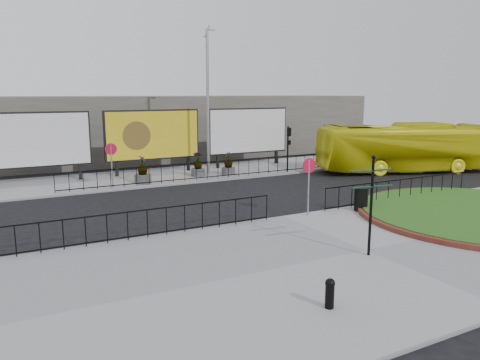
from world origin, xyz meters
TOP-DOWN VIEW (x-y plane):
  - ground at (0.00, 0.00)m, footprint 90.00×90.00m
  - pavement_near at (0.00, -5.00)m, footprint 30.00×10.00m
  - pavement_far at (0.00, 12.00)m, footprint 44.00×6.00m
  - railing_near_left at (-6.00, -0.30)m, footprint 10.00×0.10m
  - railing_near_right at (6.50, -0.30)m, footprint 9.00×0.10m
  - railing_far at (1.00, 9.30)m, footprint 18.00×0.10m
  - speed_sign_far at (-5.00, 9.40)m, footprint 0.64×0.07m
  - speed_sign_near at (1.00, -0.40)m, footprint 0.64×0.07m
  - billboard_left at (-8.50, 12.97)m, footprint 6.20×0.31m
  - billboard_mid at (-1.50, 12.97)m, footprint 6.20×0.31m
  - billboard_right at (5.50, 12.97)m, footprint 6.20×0.31m
  - lamp_post at (1.51, 11.00)m, footprint 0.74×0.18m
  - signal_pole_a at (6.50, 9.34)m, footprint 0.22×0.26m
  - signal_pole_b at (9.50, 9.34)m, footprint 0.22×0.26m
  - building_backdrop at (0.00, 22.00)m, footprint 40.00×10.00m
  - fingerpost_sign at (-0.25, -5.40)m, footprint 1.52×0.44m
  - bollard at (-3.77, -7.79)m, footprint 0.24×0.24m
  - litter_bin at (3.54, -0.86)m, footprint 0.64×0.64m
  - bus at (13.78, 6.18)m, footprint 12.02×6.65m
  - planter_a at (-3.12, 10.02)m, footprint 0.97×0.97m
  - planter_b at (0.65, 10.73)m, footprint 0.87×0.87m
  - planter_c at (2.59, 10.32)m, footprint 0.86×0.86m

SIDE VIEW (x-z plane):
  - ground at x=0.00m, z-range 0.00..0.00m
  - pavement_near at x=0.00m, z-range 0.00..0.12m
  - pavement_far at x=0.00m, z-range 0.00..0.12m
  - bollard at x=-3.77m, z-range 0.15..0.91m
  - litter_bin at x=3.54m, z-range 0.12..1.18m
  - railing_near_left at x=-6.00m, z-range 0.12..1.22m
  - railing_near_right at x=6.50m, z-range 0.12..1.22m
  - railing_far at x=1.00m, z-range 0.12..1.22m
  - planter_c at x=2.59m, z-range -0.01..1.49m
  - planter_a at x=-3.12m, z-range -0.05..1.55m
  - planter_b at x=0.65m, z-range -0.01..1.51m
  - bus at x=13.78m, z-range 0.00..3.28m
  - speed_sign_far at x=-5.00m, z-range 0.68..3.15m
  - speed_sign_near at x=1.00m, z-range 0.68..3.15m
  - fingerpost_sign at x=-0.25m, z-range 0.46..3.71m
  - signal_pole_a at x=6.50m, z-range 0.60..3.60m
  - signal_pole_b at x=9.50m, z-range 0.60..3.60m
  - building_backdrop at x=0.00m, z-range 0.00..5.00m
  - billboard_left at x=-8.50m, z-range 0.55..4.65m
  - billboard_mid at x=-1.50m, z-range 0.55..4.65m
  - billboard_right at x=5.50m, z-range 0.55..4.65m
  - lamp_post at x=1.51m, z-range 0.21..9.44m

